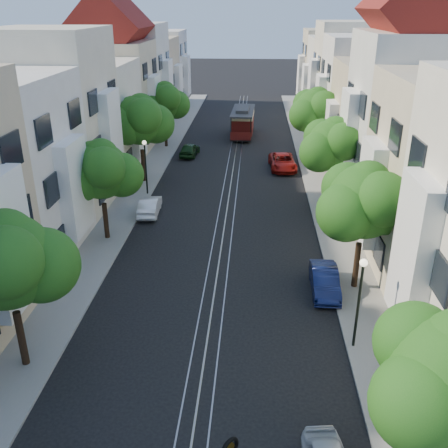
% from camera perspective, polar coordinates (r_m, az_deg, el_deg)
% --- Properties ---
extents(ground, '(200.00, 200.00, 0.00)m').
position_cam_1_polar(ground, '(43.92, 0.98, 5.91)').
color(ground, black).
rests_on(ground, ground).
extents(sidewalk_east, '(2.50, 80.00, 0.12)m').
position_cam_1_polar(sidewalk_east, '(44.19, 10.46, 5.71)').
color(sidewalk_east, gray).
rests_on(sidewalk_east, ground).
extents(sidewalk_west, '(2.50, 80.00, 0.12)m').
position_cam_1_polar(sidewalk_west, '(44.79, -8.38, 6.10)').
color(sidewalk_west, gray).
rests_on(sidewalk_west, ground).
extents(rail_left, '(0.06, 80.00, 0.02)m').
position_cam_1_polar(rail_left, '(43.94, 0.26, 5.94)').
color(rail_left, gray).
rests_on(rail_left, ground).
extents(rail_slot, '(0.06, 80.00, 0.02)m').
position_cam_1_polar(rail_slot, '(43.91, 0.98, 5.92)').
color(rail_slot, gray).
rests_on(rail_slot, ground).
extents(rail_right, '(0.06, 80.00, 0.02)m').
position_cam_1_polar(rail_right, '(43.89, 1.70, 5.91)').
color(rail_right, gray).
rests_on(rail_right, ground).
extents(lane_line, '(0.08, 80.00, 0.01)m').
position_cam_1_polar(lane_line, '(43.92, 0.98, 5.91)').
color(lane_line, tan).
rests_on(lane_line, ground).
extents(townhouses_east, '(7.75, 72.00, 12.00)m').
position_cam_1_polar(townhouses_east, '(43.65, 17.14, 11.81)').
color(townhouses_east, beige).
rests_on(townhouses_east, ground).
extents(townhouses_west, '(7.75, 72.00, 11.76)m').
position_cam_1_polar(townhouses_west, '(44.67, -14.73, 12.19)').
color(townhouses_west, silver).
rests_on(townhouses_west, ground).
extents(tree_e_b, '(4.93, 4.08, 6.68)m').
position_cam_1_polar(tree_e_b, '(24.95, 15.85, 2.31)').
color(tree_e_b, black).
rests_on(tree_e_b, ground).
extents(tree_e_c, '(4.84, 3.99, 6.52)m').
position_cam_1_polar(tree_e_c, '(35.29, 12.40, 8.66)').
color(tree_e_c, black).
rests_on(tree_e_c, ground).
extents(tree_e_d, '(5.01, 4.16, 6.85)m').
position_cam_1_polar(tree_e_d, '(45.87, 10.53, 12.58)').
color(tree_e_d, black).
rests_on(tree_e_d, ground).
extents(tree_w_a, '(4.93, 4.08, 6.68)m').
position_cam_1_polar(tree_w_a, '(20.13, -23.49, -4.14)').
color(tree_w_a, black).
rests_on(tree_w_a, ground).
extents(tree_w_b, '(4.72, 3.87, 6.27)m').
position_cam_1_polar(tree_w_b, '(30.54, -13.81, 5.78)').
color(tree_w_b, black).
rests_on(tree_w_b, ground).
extents(tree_w_c, '(5.13, 4.28, 7.09)m').
position_cam_1_polar(tree_w_c, '(40.64, -9.49, 11.53)').
color(tree_w_c, black).
rests_on(tree_w_c, ground).
extents(tree_w_d, '(4.84, 3.99, 6.52)m').
position_cam_1_polar(tree_w_d, '(51.31, -6.77, 13.67)').
color(tree_w_d, black).
rests_on(tree_w_d, ground).
extents(lamp_east, '(0.32, 0.32, 4.16)m').
position_cam_1_polar(lamp_east, '(21.17, 15.29, -7.34)').
color(lamp_east, black).
rests_on(lamp_east, ground).
extents(lamp_west, '(0.32, 0.32, 4.16)m').
position_cam_1_polar(lamp_west, '(38.18, -8.98, 7.32)').
color(lamp_west, black).
rests_on(lamp_west, ground).
extents(cable_car, '(2.59, 7.59, 2.89)m').
position_cam_1_polar(cable_car, '(56.45, 2.16, 11.75)').
color(cable_car, black).
rests_on(cable_car, ground).
extents(parked_car_e_mid, '(1.37, 3.79, 1.24)m').
position_cam_1_polar(parked_car_e_mid, '(26.01, 11.43, -6.38)').
color(parked_car_e_mid, '#0C143D').
rests_on(parked_car_e_mid, ground).
extents(parked_car_e_far, '(2.53, 4.91, 1.33)m').
position_cam_1_polar(parked_car_e_far, '(44.96, 6.72, 7.06)').
color(parked_car_e_far, maroon).
rests_on(parked_car_e_far, ground).
extents(parked_car_w_mid, '(1.46, 3.71, 1.20)m').
position_cam_1_polar(parked_car_w_mid, '(35.23, -8.48, 2.07)').
color(parked_car_w_mid, white).
rests_on(parked_car_w_mid, ground).
extents(parked_car_w_far, '(1.83, 3.83, 1.26)m').
position_cam_1_polar(parked_car_w_far, '(48.88, -3.95, 8.50)').
color(parked_car_w_far, '#143314').
rests_on(parked_car_w_far, ground).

